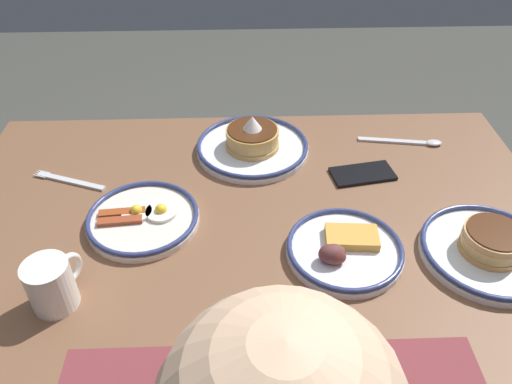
{
  "coord_description": "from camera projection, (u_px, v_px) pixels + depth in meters",
  "views": [
    {
      "loc": [
        0.02,
        0.79,
        1.46
      ],
      "look_at": [
        -0.01,
        -0.04,
        0.78
      ],
      "focal_mm": 35.16,
      "sensor_mm": 36.0,
      "label": 1
    }
  ],
  "objects": [
    {
      "name": "plate_center_pancakes",
      "position": [
        343.0,
        249.0,
        0.96
      ],
      "size": [
        0.23,
        0.23,
        0.05
      ],
      "color": "white",
      "rests_on": "dining_table"
    },
    {
      "name": "coffee_mug",
      "position": [
        52.0,
        284.0,
        0.85
      ],
      "size": [
        0.08,
        0.1,
        0.09
      ],
      "color": "white",
      "rests_on": "dining_table"
    },
    {
      "name": "cell_phone",
      "position": [
        363.0,
        174.0,
        1.16
      ],
      "size": [
        0.15,
        0.1,
        0.01
      ],
      "primitive_type": "cube",
      "rotation": [
        0.0,
        0.0,
        0.18
      ],
      "color": "black",
      "rests_on": "dining_table"
    },
    {
      "name": "plate_far_companion",
      "position": [
        252.0,
        144.0,
        1.23
      ],
      "size": [
        0.28,
        0.28,
        0.1
      ],
      "color": "white",
      "rests_on": "dining_table"
    },
    {
      "name": "plate_far_side",
      "position": [
        489.0,
        248.0,
        0.95
      ],
      "size": [
        0.26,
        0.26,
        0.06
      ],
      "color": "white",
      "rests_on": "dining_table"
    },
    {
      "name": "plate_near_main",
      "position": [
        143.0,
        218.0,
        1.03
      ],
      "size": [
        0.23,
        0.23,
        0.04
      ],
      "color": "silver",
      "rests_on": "dining_table"
    },
    {
      "name": "dining_table",
      "position": [
        253.0,
        253.0,
        1.12
      ],
      "size": [
        1.29,
        0.81,
        0.75
      ],
      "color": "brown",
      "rests_on": "ground_plane"
    },
    {
      "name": "fork_near",
      "position": [
        69.0,
        181.0,
        1.14
      ],
      "size": [
        0.18,
        0.08,
        0.01
      ],
      "color": "silver",
      "rests_on": "dining_table"
    },
    {
      "name": "tea_spoon",
      "position": [
        411.0,
        142.0,
        1.27
      ],
      "size": [
        0.21,
        0.05,
        0.01
      ],
      "color": "silver",
      "rests_on": "dining_table"
    }
  ]
}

